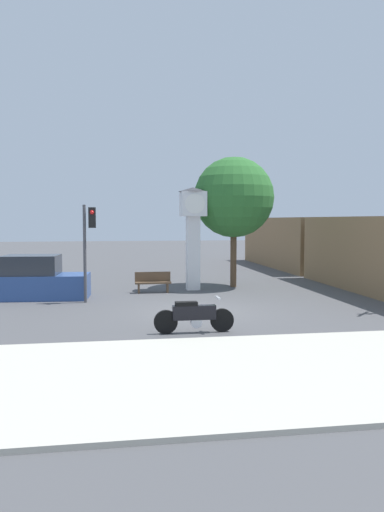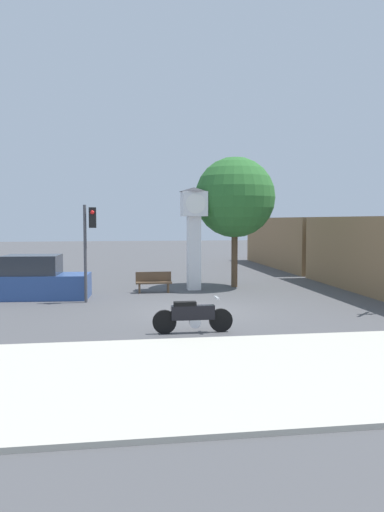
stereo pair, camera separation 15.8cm
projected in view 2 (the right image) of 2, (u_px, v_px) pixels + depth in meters
The scene contains 9 objects.
ground_plane at pixel (197, 311), 17.77m from camera, with size 120.00×120.00×0.00m, color #4C4C4F.
sidewalk_strip at pixel (252, 372), 10.51m from camera, with size 36.00×6.00×0.10m.
motorcycle at pixel (193, 316), 14.32m from camera, with size 2.32×0.50×1.02m.
clock_tower at pixel (194, 222), 23.05m from camera, with size 1.36×1.36×4.75m.
freight_train at pixel (327, 247), 28.36m from camera, with size 2.80×24.70×3.40m.
traffic_light at pixel (89, 235), 19.49m from camera, with size 0.50×0.35×3.84m.
street_tree at pixel (235, 198), 23.91m from camera, with size 3.85×3.85×6.26m.
bench at pixel (154, 282), 22.29m from camera, with size 1.60×0.44×0.92m.
parked_car at pixel (36, 280), 20.63m from camera, with size 4.32×2.11×1.80m.
Camera 2 is at (-2.78, -17.37, 3.25)m, focal length 35.00 mm.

